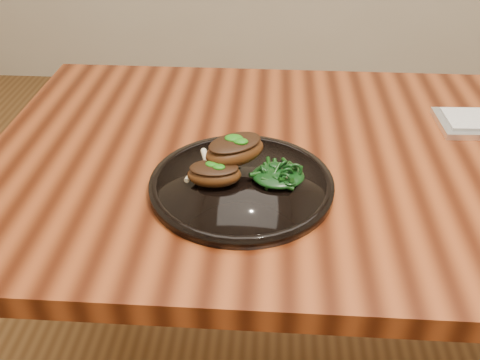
{
  "coord_description": "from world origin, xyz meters",
  "views": [
    {
      "loc": [
        -0.25,
        -0.88,
        1.28
      ],
      "look_at": [
        -0.3,
        -0.14,
        0.78
      ],
      "focal_mm": 40.0,
      "sensor_mm": 36.0,
      "label": 1
    }
  ],
  "objects_px": {
    "plate": "(242,184)",
    "greens_heap": "(278,173)",
    "desk": "(398,192)",
    "lamb_chop_front": "(214,173)"
  },
  "relations": [
    {
      "from": "desk",
      "to": "lamb_chop_front",
      "type": "relative_size",
      "value": 16.36
    },
    {
      "from": "plate",
      "to": "greens_heap",
      "type": "distance_m",
      "value": 0.07
    },
    {
      "from": "desk",
      "to": "plate",
      "type": "distance_m",
      "value": 0.34
    },
    {
      "from": "plate",
      "to": "lamb_chop_front",
      "type": "bearing_deg",
      "value": -166.33
    },
    {
      "from": "desk",
      "to": "lamb_chop_front",
      "type": "bearing_deg",
      "value": -158.19
    },
    {
      "from": "plate",
      "to": "greens_heap",
      "type": "height_order",
      "value": "greens_heap"
    },
    {
      "from": "lamb_chop_front",
      "to": "plate",
      "type": "bearing_deg",
      "value": 13.67
    },
    {
      "from": "lamb_chop_front",
      "to": "greens_heap",
      "type": "xyz_separation_m",
      "value": [
        0.11,
        0.02,
        -0.01
      ]
    },
    {
      "from": "plate",
      "to": "lamb_chop_front",
      "type": "xyz_separation_m",
      "value": [
        -0.05,
        -0.01,
        0.03
      ]
    },
    {
      "from": "plate",
      "to": "desk",
      "type": "bearing_deg",
      "value": 22.96
    }
  ]
}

